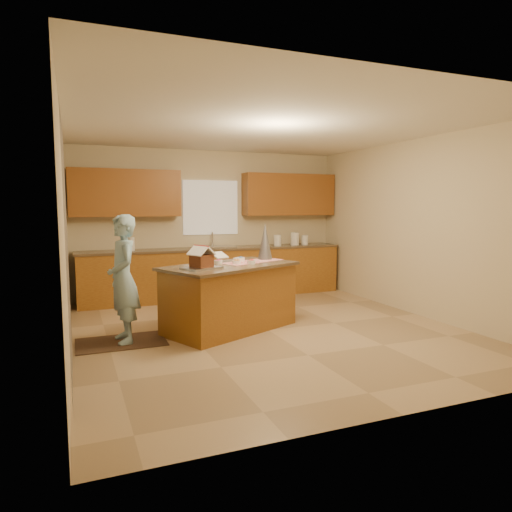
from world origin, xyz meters
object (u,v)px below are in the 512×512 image
Objects in this scene: tinsel_tree at (265,241)px; gingerbread_house at (201,259)px; island_base at (230,299)px; boy at (123,279)px.

tinsel_tree reaches higher than gingerbread_house.
gingerbread_house is at bearing -174.81° from island_base.
gingerbread_house is at bearing 72.21° from boy.
boy is at bearing 168.72° from gingerbread_house.
gingerbread_house is at bearing -151.14° from tinsel_tree.
boy is at bearing 158.69° from island_base.
tinsel_tree is 0.34× the size of boy.
boy is (-1.40, -0.08, 0.37)m from island_base.
island_base is 0.80m from gingerbread_house.
tinsel_tree is at bearing 28.86° from gingerbread_house.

